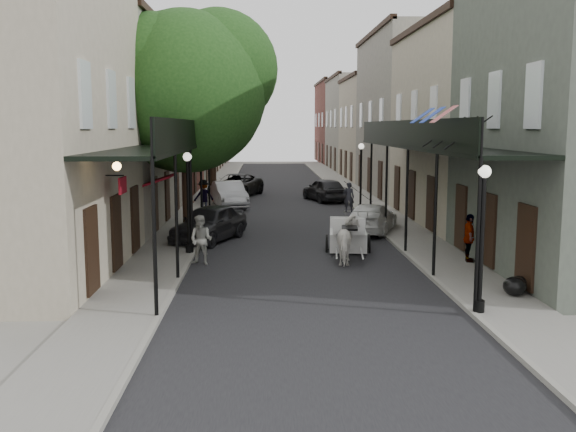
{
  "coord_description": "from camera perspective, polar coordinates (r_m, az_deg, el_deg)",
  "views": [
    {
      "loc": [
        -1.33,
        -17.52,
        4.77
      ],
      "look_at": [
        -0.46,
        5.09,
        1.6
      ],
      "focal_mm": 40.0,
      "sensor_mm": 36.0,
      "label": 1
    }
  ],
  "objects": [
    {
      "name": "car_left_mid",
      "position": [
        38.18,
        -5.27,
        1.92
      ],
      "size": [
        2.59,
        4.88,
        1.53
      ],
      "primitive_type": "imported",
      "rotation": [
        0.0,
        0.0,
        0.22
      ],
      "color": "#A6A7AC",
      "rests_on": "ground"
    },
    {
      "name": "car_left_near",
      "position": [
        26.92,
        -7.01,
        -0.63
      ],
      "size": [
        3.37,
        4.86,
        1.54
      ],
      "primitive_type": "imported",
      "rotation": [
        0.0,
        0.0,
        -0.38
      ],
      "color": "black",
      "rests_on": "ground"
    },
    {
      "name": "tree_far",
      "position": [
        41.82,
        -6.27,
        9.39
      ],
      "size": [
        6.45,
        6.0,
        8.61
      ],
      "color": "#382619",
      "rests_on": "sidewalk_left"
    },
    {
      "name": "car_left_far",
      "position": [
        43.96,
        -4.68,
        2.73
      ],
      "size": [
        4.07,
        6.05,
        1.54
      ],
      "primitive_type": "imported",
      "rotation": [
        0.0,
        0.0,
        -0.3
      ],
      "color": "black",
      "rests_on": "ground"
    },
    {
      "name": "horse",
      "position": [
        22.57,
        5.49,
        -2.15
      ],
      "size": [
        1.08,
        2.02,
        1.63
      ],
      "primitive_type": "imported",
      "rotation": [
        0.0,
        0.0,
        3.03
      ],
      "color": "white",
      "rests_on": "ground"
    },
    {
      "name": "pedestrian_sidewalk_left",
      "position": [
        34.94,
        -7.51,
        1.75
      ],
      "size": [
        1.33,
        1.09,
        1.8
      ],
      "primitive_type": "imported",
      "rotation": [
        0.0,
        0.0,
        3.57
      ],
      "color": "gray",
      "rests_on": "sidewalk_left"
    },
    {
      "name": "building_row_right",
      "position": [
        48.55,
        9.72,
        8.43
      ],
      "size": [
        5.0,
        80.0,
        10.5
      ],
      "primitive_type": "cube",
      "color": "gray",
      "rests_on": "ground"
    },
    {
      "name": "car_right_far",
      "position": [
        41.18,
        3.3,
        2.37
      ],
      "size": [
        2.93,
        4.74,
        1.5
      ],
      "primitive_type": "imported",
      "rotation": [
        0.0,
        0.0,
        3.42
      ],
      "color": "black",
      "rests_on": "ground"
    },
    {
      "name": "tree_near",
      "position": [
        27.9,
        -8.25,
        11.43
      ],
      "size": [
        7.31,
        6.8,
        9.63
      ],
      "color": "#382619",
      "rests_on": "sidewalk_left"
    },
    {
      "name": "pedestrian_sidewalk_right",
      "position": [
        22.97,
        15.82,
        -1.89
      ],
      "size": [
        0.58,
        1.04,
        1.67
      ],
      "primitive_type": "imported",
      "rotation": [
        0.0,
        0.0,
        1.38
      ],
      "color": "gray",
      "rests_on": "sidewalk_right"
    },
    {
      "name": "pedestrian_walking",
      "position": [
        22.4,
        -7.73,
        -2.14
      ],
      "size": [
        1.02,
        0.91,
        1.73
      ],
      "primitive_type": "imported",
      "rotation": [
        0.0,
        0.0,
        -0.36
      ],
      "color": "#AEAFA5",
      "rests_on": "ground"
    },
    {
      "name": "lamppost_right_far",
      "position": [
        36.04,
        6.49,
        3.6
      ],
      "size": [
        0.32,
        0.32,
        3.71
      ],
      "color": "black",
      "rests_on": "sidewalk_right"
    },
    {
      "name": "sidewalk_left",
      "position": [
        38.0,
        -7.72,
        0.79
      ],
      "size": [
        2.2,
        90.0,
        0.12
      ],
      "primitive_type": "cube",
      "color": "gray",
      "rests_on": "ground"
    },
    {
      "name": "carriage",
      "position": [
        25.04,
        5.34,
        -0.58
      ],
      "size": [
        1.84,
        2.54,
        2.73
      ],
      "rotation": [
        0.0,
        0.0,
        -0.11
      ],
      "color": "black",
      "rests_on": "ground"
    },
    {
      "name": "sidewalk_right",
      "position": [
        38.34,
        7.33,
        0.86
      ],
      "size": [
        2.2,
        90.0,
        0.12
      ],
      "primitive_type": "cube",
      "color": "gray",
      "rests_on": "ground"
    },
    {
      "name": "building_row_left",
      "position": [
        48.08,
        -11.01,
        8.41
      ],
      "size": [
        5.0,
        80.0,
        10.5
      ],
      "primitive_type": "cube",
      "color": "#B7AB92",
      "rests_on": "ground"
    },
    {
      "name": "lamppost_right_near",
      "position": [
        16.67,
        16.85,
        -1.77
      ],
      "size": [
        0.32,
        0.32,
        3.71
      ],
      "color": "black",
      "rests_on": "sidewalk_right"
    },
    {
      "name": "gallery_right",
      "position": [
        25.26,
        11.89,
        6.18
      ],
      "size": [
        2.2,
        18.05,
        4.88
      ],
      "color": "black",
      "rests_on": "sidewalk_right"
    },
    {
      "name": "road",
      "position": [
        37.85,
        -0.16,
        0.75
      ],
      "size": [
        8.0,
        90.0,
        0.01
      ],
      "primitive_type": "cube",
      "color": "black",
      "rests_on": "ground"
    },
    {
      "name": "car_right_near",
      "position": [
        29.23,
        7.42,
        -0.19
      ],
      "size": [
        3.25,
        4.85,
        1.3
      ],
      "primitive_type": "imported",
      "rotation": [
        0.0,
        0.0,
        2.79
      ],
      "color": "silver",
      "rests_on": "ground"
    },
    {
      "name": "ground",
      "position": [
        18.21,
        2.08,
        -7.22
      ],
      "size": [
        140.0,
        140.0,
        0.0
      ],
      "primitive_type": "plane",
      "color": "gray",
      "rests_on": "ground"
    },
    {
      "name": "trash_bags",
      "position": [
        19.09,
        19.64,
        -5.82
      ],
      "size": [
        0.9,
        1.05,
        0.54
      ],
      "color": "black",
      "rests_on": "sidewalk_right"
    },
    {
      "name": "lamppost_left",
      "position": [
        23.84,
        -8.86,
        1.33
      ],
      "size": [
        0.32,
        0.32,
        3.71
      ],
      "color": "black",
      "rests_on": "sidewalk_left"
    },
    {
      "name": "gallery_left",
      "position": [
        24.76,
        -10.29,
        6.19
      ],
      "size": [
        2.2,
        18.05,
        4.88
      ],
      "color": "black",
      "rests_on": "sidewalk_left"
    }
  ]
}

